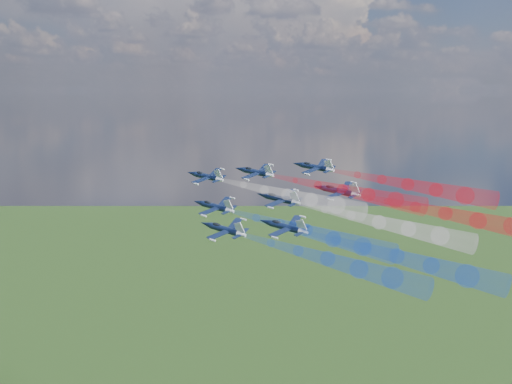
# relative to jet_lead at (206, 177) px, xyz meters

# --- Properties ---
(jet_lead) EXTENTS (17.70, 16.99, 7.65)m
(jet_lead) POSITION_rel_jet_lead_xyz_m (0.00, 0.00, 0.00)
(jet_lead) COLOR black
(trail_lead) EXTENTS (39.00, 26.42, 8.86)m
(trail_lead) POSITION_rel_jet_lead_xyz_m (23.38, -13.78, -2.05)
(trail_lead) COLOR white
(jet_inner_left) EXTENTS (17.70, 16.99, 7.65)m
(jet_inner_left) POSITION_rel_jet_lead_xyz_m (5.78, -15.74, -5.18)
(jet_inner_left) COLOR black
(trail_inner_left) EXTENTS (39.00, 26.42, 8.86)m
(trail_inner_left) POSITION_rel_jet_lead_xyz_m (29.16, -29.51, -7.23)
(trail_inner_left) COLOR blue
(jet_inner_right) EXTENTS (17.70, 16.99, 7.65)m
(jet_inner_right) POSITION_rel_jet_lead_xyz_m (13.39, 1.11, 1.32)
(jet_inner_right) COLOR black
(trail_inner_right) EXTENTS (39.00, 26.42, 8.86)m
(trail_inner_right) POSITION_rel_jet_lead_xyz_m (36.77, -12.67, -0.73)
(trail_inner_right) COLOR red
(jet_outer_left) EXTENTS (17.70, 16.99, 7.65)m
(jet_outer_left) POSITION_rel_jet_lead_xyz_m (10.86, -29.04, -7.67)
(jet_outer_left) COLOR black
(trail_outer_left) EXTENTS (39.00, 26.42, 8.86)m
(trail_outer_left) POSITION_rel_jet_lead_xyz_m (34.24, -42.82, -9.72)
(trail_outer_left) COLOR blue
(jet_center_third) EXTENTS (17.70, 16.99, 7.65)m
(jet_center_third) POSITION_rel_jet_lead_xyz_m (21.53, -12.80, -3.33)
(jet_center_third) COLOR black
(trail_center_third) EXTENTS (39.00, 26.42, 8.86)m
(trail_center_third) POSITION_rel_jet_lead_xyz_m (44.92, -26.58, -5.38)
(trail_center_third) COLOR white
(jet_outer_right) EXTENTS (17.70, 16.99, 7.65)m
(jet_outer_right) POSITION_rel_jet_lead_xyz_m (29.16, 3.87, 2.63)
(jet_outer_right) COLOR black
(trail_outer_right) EXTENTS (39.00, 26.42, 8.86)m
(trail_outer_right) POSITION_rel_jet_lead_xyz_m (52.55, -9.90, 0.58)
(trail_outer_right) COLOR red
(jet_rear_left) EXTENTS (17.70, 16.99, 7.65)m
(jet_rear_left) POSITION_rel_jet_lead_xyz_m (24.32, -27.54, -6.96)
(jet_rear_left) COLOR black
(trail_rear_left) EXTENTS (39.00, 26.42, 8.86)m
(trail_rear_left) POSITION_rel_jet_lead_xyz_m (47.70, -41.31, -9.01)
(trail_rear_left) COLOR blue
(jet_rear_right) EXTENTS (17.70, 16.99, 7.65)m
(jet_rear_right) POSITION_rel_jet_lead_xyz_m (35.79, -11.66, -1.21)
(jet_rear_right) COLOR black
(trail_rear_right) EXTENTS (39.00, 26.42, 8.86)m
(trail_rear_right) POSITION_rel_jet_lead_xyz_m (59.18, -25.43, -3.26)
(trail_rear_right) COLOR red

